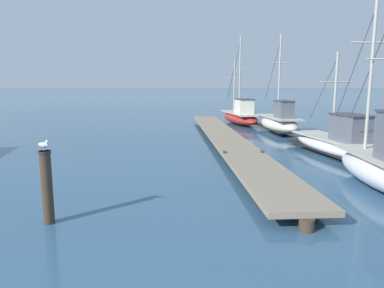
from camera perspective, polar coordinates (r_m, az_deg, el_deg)
name	(u,v)px	position (r m, az deg, el deg)	size (l,w,h in m)	color
floating_dock	(226,138)	(19.76, 5.37, 0.99)	(2.55, 23.69, 0.53)	gray
fishing_boat_0	(279,122)	(25.05, 13.68, 3.36)	(1.96, 5.76, 6.50)	silver
fishing_boat_1	(338,143)	(17.89, 22.14, 0.09)	(2.40, 6.56, 4.74)	silver
fishing_boat_5	(241,116)	(29.55, 7.71, 4.43)	(2.48, 7.36, 6.99)	#AD2823
mooring_piling	(47,186)	(9.27, -22.02, -6.21)	(0.30, 0.30, 1.78)	#3D3023
perched_seagull	(44,145)	(9.06, -22.44, -0.08)	(0.34, 0.28, 0.27)	gold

